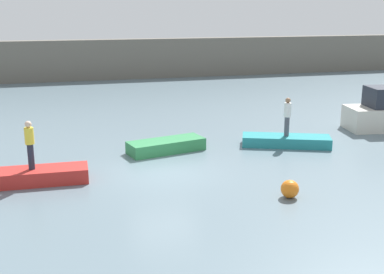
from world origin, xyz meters
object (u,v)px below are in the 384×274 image
rowboat_green (166,146)px  person_white_shirt (287,115)px  rowboat_red (33,176)px  mooring_buoy (290,189)px  person_yellow_shirt (30,142)px  rowboat_teal (286,141)px

rowboat_green → person_white_shirt: size_ratio=1.91×
rowboat_red → person_white_shirt: (10.83, 2.18, 1.17)m
rowboat_red → mooring_buoy: bearing=-22.3°
rowboat_red → person_yellow_shirt: size_ratio=2.21×
rowboat_green → person_white_shirt: (5.41, -0.49, 1.17)m
person_white_shirt → rowboat_green: bearing=174.8°
rowboat_red → person_white_shirt: person_white_shirt is taller
rowboat_red → rowboat_green: 6.04m
mooring_buoy → person_yellow_shirt: bearing=156.4°
rowboat_green → person_yellow_shirt: (-5.42, -2.67, 1.24)m
rowboat_green → person_yellow_shirt: bearing=-167.3°
rowboat_red → rowboat_green: bearing=27.5°
rowboat_red → rowboat_green: size_ratio=1.16×
rowboat_green → mooring_buoy: mooring_buoy is taller
rowboat_green → person_yellow_shirt: size_ratio=1.90×
rowboat_green → person_yellow_shirt: person_yellow_shirt is taller
rowboat_teal → mooring_buoy: size_ratio=6.49×
rowboat_teal → mooring_buoy: 6.34m
rowboat_green → person_white_shirt: person_white_shirt is taller
rowboat_green → rowboat_teal: 5.43m
rowboat_red → rowboat_green: rowboat_red is taller
rowboat_green → mooring_buoy: size_ratio=5.51×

